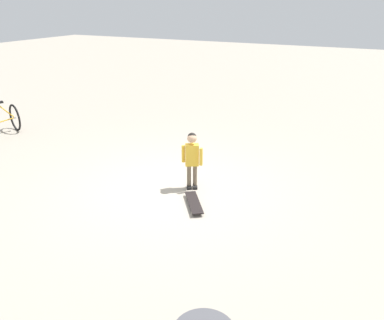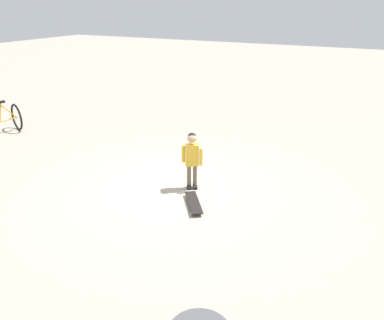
# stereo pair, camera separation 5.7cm
# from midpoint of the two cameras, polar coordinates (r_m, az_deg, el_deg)

# --- Properties ---
(ground_plane) EXTENTS (50.00, 50.00, 0.00)m
(ground_plane) POSITION_cam_midpoint_polar(r_m,az_deg,el_deg) (7.16, -3.28, -4.10)
(ground_plane) COLOR #9E9384
(child_person) EXTENTS (0.41, 0.26, 1.06)m
(child_person) POSITION_cam_midpoint_polar(r_m,az_deg,el_deg) (6.89, -0.24, 0.81)
(child_person) COLOR brown
(child_person) RESTS_ON ground
(skateboard) EXTENTS (0.61, 0.74, 0.07)m
(skateboard) POSITION_cam_midpoint_polar(r_m,az_deg,el_deg) (6.52, 0.04, -6.31)
(skateboard) COLOR black
(skateboard) RESTS_ON ground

